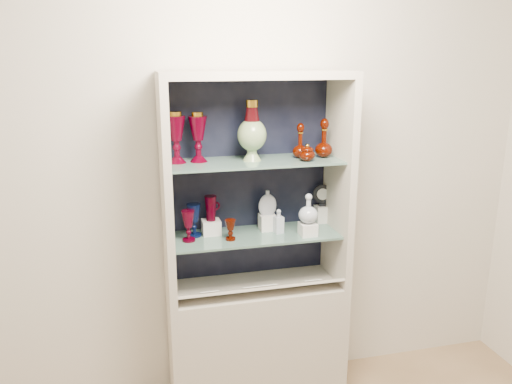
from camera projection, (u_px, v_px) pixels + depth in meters
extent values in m
cube|color=silver|center=(247.00, 166.00, 2.88)|extent=(3.50, 0.02, 2.80)
cube|color=beige|center=(256.00, 343.00, 2.95)|extent=(1.00, 0.40, 0.75)
cube|color=black|center=(248.00, 179.00, 2.87)|extent=(0.98, 0.02, 1.15)
cube|color=beige|center=(166.00, 193.00, 2.59)|extent=(0.04, 0.40, 1.15)
cube|color=beige|center=(339.00, 182.00, 2.81)|extent=(0.04, 0.40, 1.15)
cube|color=beige|center=(256.00, 75.00, 2.54)|extent=(1.00, 0.40, 0.04)
cube|color=slate|center=(255.00, 235.00, 2.79)|extent=(0.92, 0.34, 0.01)
cube|color=slate|center=(255.00, 162.00, 2.68)|extent=(0.92, 0.34, 0.01)
cube|color=beige|center=(261.00, 288.00, 2.74)|extent=(0.92, 0.17, 0.09)
cube|color=white|center=(311.00, 280.00, 2.80)|extent=(0.10, 0.06, 0.03)
cube|color=white|center=(267.00, 285.00, 2.74)|extent=(0.10, 0.06, 0.03)
cube|color=white|center=(209.00, 292.00, 2.67)|extent=(0.10, 0.06, 0.03)
cube|color=white|center=(251.00, 287.00, 2.72)|extent=(0.10, 0.06, 0.03)
cube|color=silver|center=(211.00, 227.00, 2.78)|extent=(0.10, 0.10, 0.08)
cube|color=silver|center=(267.00, 222.00, 2.85)|extent=(0.09, 0.09, 0.09)
cube|color=silver|center=(308.00, 229.00, 2.77)|extent=(0.09, 0.09, 0.07)
cube|color=silver|center=(322.00, 214.00, 2.98)|extent=(0.08, 0.08, 0.10)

